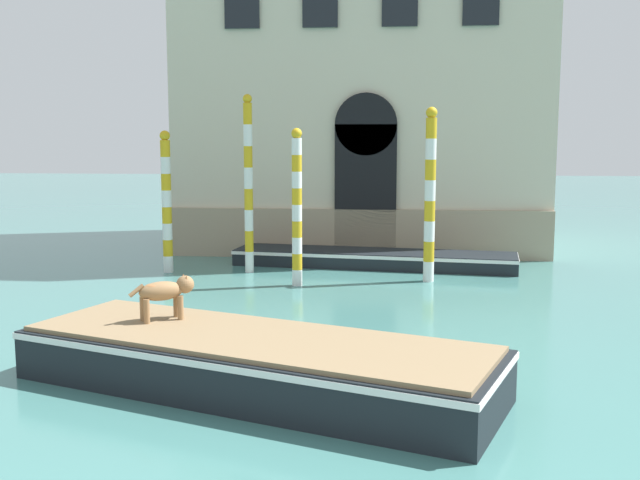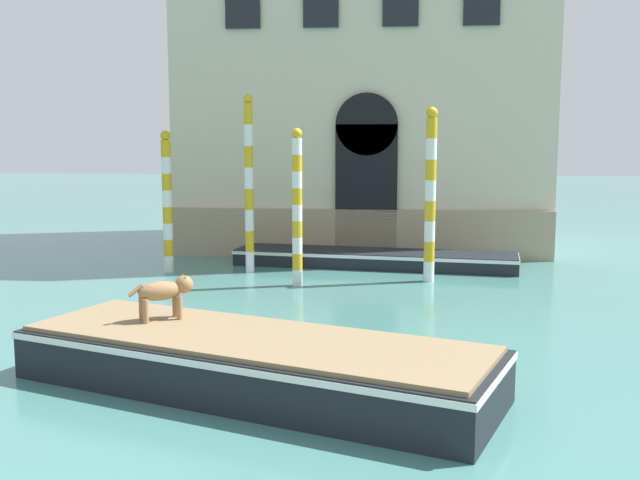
{
  "view_description": "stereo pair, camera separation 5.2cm",
  "coord_description": "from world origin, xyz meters",
  "px_view_note": "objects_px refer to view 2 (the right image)",
  "views": [
    {
      "loc": [
        1.05,
        -2.63,
        3.2
      ],
      "look_at": [
        -0.24,
        11.72,
        1.2
      ],
      "focal_mm": 42.0,
      "sensor_mm": 36.0,
      "label": 1
    },
    {
      "loc": [
        1.1,
        -2.62,
        3.2
      ],
      "look_at": [
        -0.24,
        11.72,
        1.2
      ],
      "focal_mm": 42.0,
      "sensor_mm": 36.0,
      "label": 2
    }
  ],
  "objects_px": {
    "mooring_pole_1": "(430,195)",
    "mooring_pole_3": "(297,207)",
    "boat_foreground": "(253,361)",
    "boat_moored_near_palazzo": "(374,258)",
    "dog_on_deck": "(165,291)",
    "mooring_pole_0": "(167,201)",
    "mooring_pole_2": "(249,184)"
  },
  "relations": [
    {
      "from": "boat_moored_near_palazzo",
      "to": "mooring_pole_0",
      "type": "xyz_separation_m",
      "value": [
        -4.84,
        -1.21,
        1.48
      ]
    },
    {
      "from": "mooring_pole_0",
      "to": "mooring_pole_2",
      "type": "distance_m",
      "value": 1.97
    },
    {
      "from": "boat_foreground",
      "to": "mooring_pole_2",
      "type": "height_order",
      "value": "mooring_pole_2"
    },
    {
      "from": "mooring_pole_3",
      "to": "mooring_pole_0",
      "type": "bearing_deg",
      "value": 157.67
    },
    {
      "from": "dog_on_deck",
      "to": "mooring_pole_3",
      "type": "bearing_deg",
      "value": 45.87
    },
    {
      "from": "boat_moored_near_palazzo",
      "to": "boat_foreground",
      "type": "bearing_deg",
      "value": -90.66
    },
    {
      "from": "dog_on_deck",
      "to": "mooring_pole_3",
      "type": "xyz_separation_m",
      "value": [
        1.09,
        5.96,
        0.61
      ]
    },
    {
      "from": "boat_foreground",
      "to": "mooring_pole_2",
      "type": "xyz_separation_m",
      "value": [
        -1.58,
        8.2,
        1.73
      ]
    },
    {
      "from": "boat_moored_near_palazzo",
      "to": "mooring_pole_3",
      "type": "bearing_deg",
      "value": -114.55
    },
    {
      "from": "boat_foreground",
      "to": "mooring_pole_3",
      "type": "height_order",
      "value": "mooring_pole_3"
    },
    {
      "from": "mooring_pole_1",
      "to": "mooring_pole_2",
      "type": "xyz_separation_m",
      "value": [
        -4.17,
        0.77,
        0.16
      ]
    },
    {
      "from": "boat_foreground",
      "to": "mooring_pole_1",
      "type": "height_order",
      "value": "mooring_pole_1"
    },
    {
      "from": "mooring_pole_1",
      "to": "mooring_pole_3",
      "type": "relative_size",
      "value": 1.14
    },
    {
      "from": "boat_foreground",
      "to": "mooring_pole_3",
      "type": "relative_size",
      "value": 1.94
    },
    {
      "from": "mooring_pole_0",
      "to": "mooring_pole_3",
      "type": "height_order",
      "value": "mooring_pole_3"
    },
    {
      "from": "dog_on_deck",
      "to": "mooring_pole_0",
      "type": "distance_m",
      "value": 7.63
    },
    {
      "from": "boat_foreground",
      "to": "boat_moored_near_palazzo",
      "type": "height_order",
      "value": "boat_foreground"
    },
    {
      "from": "boat_foreground",
      "to": "mooring_pole_0",
      "type": "xyz_separation_m",
      "value": [
        -3.5,
        8.02,
        1.31
      ]
    },
    {
      "from": "dog_on_deck",
      "to": "boat_moored_near_palazzo",
      "type": "distance_m",
      "value": 8.97
    },
    {
      "from": "dog_on_deck",
      "to": "mooring_pole_0",
      "type": "relative_size",
      "value": 0.24
    },
    {
      "from": "boat_moored_near_palazzo",
      "to": "mooring_pole_1",
      "type": "height_order",
      "value": "mooring_pole_1"
    },
    {
      "from": "boat_moored_near_palazzo",
      "to": "mooring_pole_0",
      "type": "bearing_deg",
      "value": -158.32
    },
    {
      "from": "boat_foreground",
      "to": "boat_moored_near_palazzo",
      "type": "bearing_deg",
      "value": 102.07
    },
    {
      "from": "boat_foreground",
      "to": "boat_moored_near_palazzo",
      "type": "relative_size",
      "value": 0.92
    },
    {
      "from": "mooring_pole_0",
      "to": "mooring_pole_2",
      "type": "relative_size",
      "value": 0.8
    },
    {
      "from": "mooring_pole_2",
      "to": "mooring_pole_1",
      "type": "bearing_deg",
      "value": -10.45
    },
    {
      "from": "mooring_pole_0",
      "to": "mooring_pole_1",
      "type": "height_order",
      "value": "mooring_pole_1"
    },
    {
      "from": "dog_on_deck",
      "to": "boat_moored_near_palazzo",
      "type": "relative_size",
      "value": 0.11
    },
    {
      "from": "boat_foreground",
      "to": "boat_moored_near_palazzo",
      "type": "xyz_separation_m",
      "value": [
        1.34,
        9.23,
        -0.17
      ]
    },
    {
      "from": "boat_moored_near_palazzo",
      "to": "mooring_pole_0",
      "type": "relative_size",
      "value": 2.12
    },
    {
      "from": "mooring_pole_0",
      "to": "mooring_pole_3",
      "type": "bearing_deg",
      "value": -22.33
    },
    {
      "from": "mooring_pole_0",
      "to": "mooring_pole_2",
      "type": "height_order",
      "value": "mooring_pole_2"
    }
  ]
}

